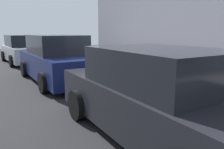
# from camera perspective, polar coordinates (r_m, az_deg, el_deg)

# --- Properties ---
(ground_plane) EXTENTS (40.00, 40.00, 0.00)m
(ground_plane) POSITION_cam_1_polar(r_m,az_deg,el_deg) (7.89, -0.27, -2.30)
(ground_plane) COLOR black
(sidewalk_curb) EXTENTS (18.00, 5.00, 0.14)m
(sidewalk_curb) POSITION_cam_1_polar(r_m,az_deg,el_deg) (9.43, 12.63, 0.09)
(sidewalk_curb) COLOR gray
(sidewalk_curb) RESTS_ON ground_plane
(suitcase_navy_0) EXTENTS (0.47, 0.26, 0.88)m
(suitcase_navy_0) POSITION_cam_1_polar(r_m,az_deg,el_deg) (6.09, 20.05, -2.66)
(suitcase_navy_0) COLOR navy
(suitcase_navy_0) RESTS_ON sidewalk_curb
(suitcase_silver_1) EXTENTS (0.37, 0.26, 0.57)m
(suitcase_silver_1) POSITION_cam_1_polar(r_m,az_deg,el_deg) (6.39, 15.97, -2.31)
(suitcase_silver_1) COLOR #9EA0A8
(suitcase_silver_1) RESTS_ON sidewalk_curb
(suitcase_olive_2) EXTENTS (0.38, 0.28, 0.89)m
(suitcase_olive_2) POSITION_cam_1_polar(r_m,az_deg,el_deg) (6.77, 13.47, -0.73)
(suitcase_olive_2) COLOR #59601E
(suitcase_olive_2) RESTS_ON sidewalk_curb
(suitcase_red_3) EXTENTS (0.37, 0.22, 0.72)m
(suitcase_red_3) POSITION_cam_1_polar(r_m,az_deg,el_deg) (7.04, 9.99, -0.21)
(suitcase_red_3) COLOR red
(suitcase_red_3) RESTS_ON sidewalk_curb
(suitcase_teal_4) EXTENTS (0.42, 0.24, 0.91)m
(suitcase_teal_4) POSITION_cam_1_polar(r_m,az_deg,el_deg) (7.43, 7.52, 0.43)
(suitcase_teal_4) COLOR #0F606B
(suitcase_teal_4) RESTS_ON sidewalk_curb
(suitcase_maroon_5) EXTENTS (0.42, 0.25, 0.64)m
(suitcase_maroon_5) POSITION_cam_1_polar(r_m,az_deg,el_deg) (7.82, 4.76, 0.76)
(suitcase_maroon_5) COLOR maroon
(suitcase_maroon_5) RESTS_ON sidewalk_curb
(suitcase_black_6) EXTENTS (0.44, 0.24, 0.95)m
(suitcase_black_6) POSITION_cam_1_polar(r_m,az_deg,el_deg) (8.26, 2.64, 1.74)
(suitcase_black_6) COLOR black
(suitcase_black_6) RESTS_ON sidewalk_curb
(suitcase_navy_7) EXTENTS (0.40, 0.22, 0.60)m
(suitcase_navy_7) POSITION_cam_1_polar(r_m,az_deg,el_deg) (8.71, 0.55, 1.75)
(suitcase_navy_7) COLOR navy
(suitcase_navy_7) RESTS_ON sidewalk_curb
(suitcase_silver_8) EXTENTS (0.44, 0.20, 0.58)m
(suitcase_silver_8) POSITION_cam_1_polar(r_m,az_deg,el_deg) (9.21, -0.77, 2.21)
(suitcase_silver_8) COLOR #9EA0A8
(suitcase_silver_8) RESTS_ON sidewalk_curb
(fire_hydrant) EXTENTS (0.39, 0.21, 0.71)m
(fire_hydrant) POSITION_cam_1_polar(r_m,az_deg,el_deg) (9.91, -3.82, 3.45)
(fire_hydrant) COLOR red
(fire_hydrant) RESTS_ON sidewalk_curb
(bollard_post) EXTENTS (0.16, 0.16, 0.66)m
(bollard_post) POSITION_cam_1_polar(r_m,az_deg,el_deg) (10.54, -6.63, 3.65)
(bollard_post) COLOR #333338
(bollard_post) RESTS_ON sidewalk_curb
(parked_car_charcoal_0) EXTENTS (4.58, 2.27, 1.56)m
(parked_car_charcoal_0) POSITION_cam_1_polar(r_m,az_deg,el_deg) (3.93, 12.06, -5.41)
(parked_car_charcoal_0) COLOR black
(parked_car_charcoal_0) RESTS_ON ground_plane
(parked_car_navy_1) EXTENTS (4.78, 2.09, 1.71)m
(parked_car_navy_1) POSITION_cam_1_polar(r_m,az_deg,el_deg) (8.46, -14.18, 3.75)
(parked_car_navy_1) COLOR #141E4C
(parked_car_navy_1) RESTS_ON ground_plane
(parked_car_silver_2) EXTENTS (4.64, 2.16, 1.62)m
(parked_car_silver_2) POSITION_cam_1_polar(r_m,az_deg,el_deg) (14.11, -21.97, 5.99)
(parked_car_silver_2) COLOR #B2B5BA
(parked_car_silver_2) RESTS_ON ground_plane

